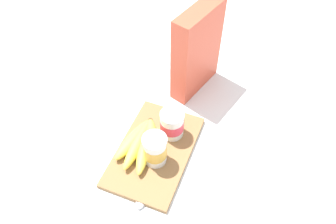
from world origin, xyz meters
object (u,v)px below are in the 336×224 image
Objects in this scene: cutting_board at (155,151)px; banana_bunch at (142,142)px; spoon at (136,213)px; yogurt_cup_back at (155,150)px; yogurt_cup_front at (172,124)px; cereal_box at (197,51)px.

banana_bunch reaches higher than cutting_board.
cutting_board is 0.19m from spoon.
banana_bunch is at bearing -160.83° from spoon.
yogurt_cup_back is 0.17m from spoon.
spoon is (0.16, 0.01, -0.06)m from yogurt_cup_back.
yogurt_cup_back is 0.50× the size of banana_bunch.
yogurt_cup_front reaches higher than banana_bunch.
banana_bunch is 1.46× the size of spoon.
yogurt_cup_front is at bearing -179.44° from spoon.
yogurt_cup_back is at bearing -164.22° from cereal_box.
cereal_box is 0.33m from banana_bunch.
spoon is at bearing 8.35° from cutting_board.
yogurt_cup_back is (0.33, -0.00, -0.09)m from cereal_box.
spoon is (0.49, 0.01, -0.14)m from cereal_box.
yogurt_cup_front is at bearing 140.06° from banana_bunch.
cutting_board is 0.34m from cereal_box.
cutting_board is at bearing -167.16° from cereal_box.
spoon is at bearing 19.17° from banana_bunch.
spoon is (0.26, 0.00, -0.05)m from yogurt_cup_front.
banana_bunch is 0.20m from spoon.
yogurt_cup_back reaches higher than banana_bunch.
yogurt_cup_front reaches higher than spoon.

